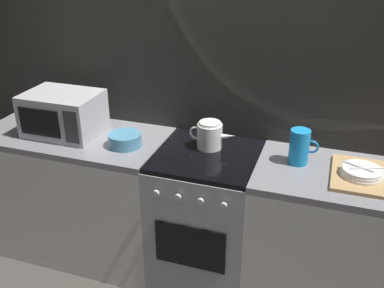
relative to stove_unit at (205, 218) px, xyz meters
name	(u,v)px	position (x,y,z in m)	size (l,w,h in m)	color
ground_plane	(205,273)	(0.00, 0.00, -0.45)	(8.00, 8.00, 0.00)	#47423D
back_wall	(222,88)	(0.00, 0.32, 0.75)	(3.60, 0.05, 2.40)	#A39989
counter_left	(81,193)	(-0.90, 0.00, 0.00)	(1.20, 0.60, 0.90)	silver
stove_unit	(205,218)	(0.00, 0.00, 0.00)	(0.60, 0.63, 0.90)	#9E9EA3
counter_right	(356,247)	(0.90, 0.00, 0.00)	(1.20, 0.60, 0.90)	silver
microwave	(63,114)	(-0.95, -0.01, 0.59)	(0.46, 0.35, 0.27)	#B2B2B7
kettle	(210,135)	(-0.01, 0.09, 0.53)	(0.28, 0.15, 0.17)	white
mixing_bowl	(125,140)	(-0.50, -0.05, 0.49)	(0.20, 0.20, 0.08)	teal
pitcher	(300,147)	(0.52, 0.06, 0.55)	(0.16, 0.11, 0.20)	#198CD8
dish_pile	(361,174)	(0.85, 0.00, 0.47)	(0.30, 0.40, 0.07)	tan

